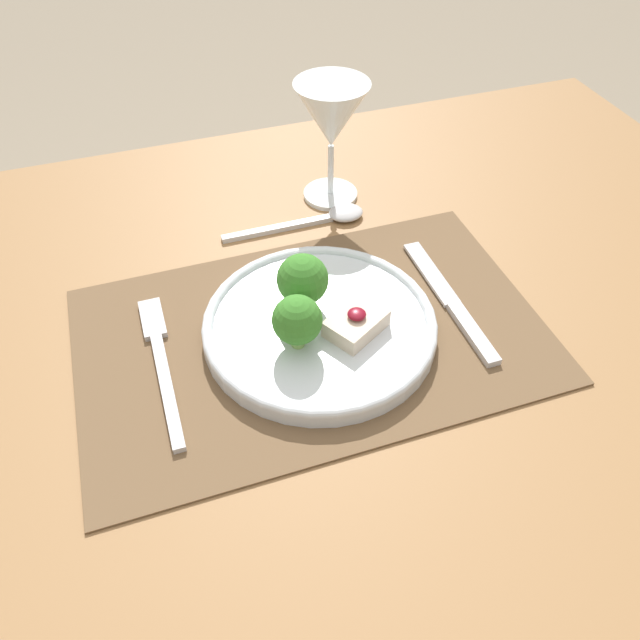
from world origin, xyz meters
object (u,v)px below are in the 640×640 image
wine_glass_near (331,120)px  knife (454,307)px  fork (160,357)px  spoon (325,217)px  dinner_plate (318,322)px

wine_glass_near → knife: bearing=-77.6°
fork → spoon: bearing=34.5°
knife → dinner_plate: bearing=175.8°
dinner_plate → wine_glass_near: wine_glass_near is taller
spoon → wine_glass_near: size_ratio=1.18×
spoon → knife: bearing=-67.4°
dinner_plate → spoon: size_ratio=1.32×
spoon → wine_glass_near: 0.12m
fork → wine_glass_near: size_ratio=1.29×
dinner_plate → wine_glass_near: bearing=68.0°
spoon → wine_glass_near: bearing=65.1°
dinner_plate → spoon: bearing=69.0°
dinner_plate → knife: size_ratio=1.21×
fork → knife: size_ratio=1.00×
knife → wine_glass_near: bearing=103.1°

